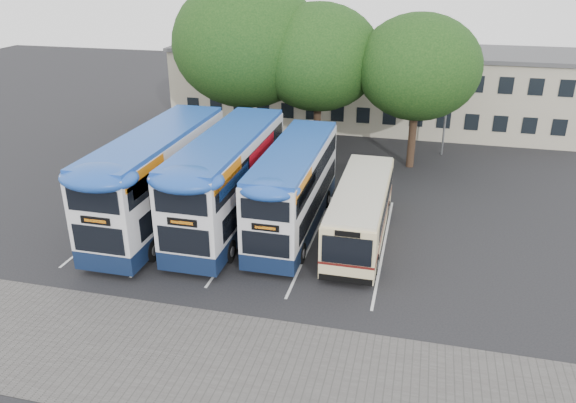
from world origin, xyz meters
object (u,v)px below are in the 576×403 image
(tree_mid, at_px, (319,57))
(bus_dd_mid, at_px, (229,177))
(lamp_post, at_px, (450,83))
(tree_left, at_px, (247,43))
(bus_single, at_px, (361,208))
(tree_right, at_px, (418,67))
(bus_dd_right, at_px, (294,185))
(bus_dd_left, at_px, (159,175))

(tree_mid, bearing_deg, bus_dd_mid, -100.56)
(lamp_post, xyz_separation_m, tree_left, (-13.50, -2.22, 2.47))
(bus_dd_mid, xyz_separation_m, bus_single, (6.73, 0.02, -1.05))
(bus_single, bearing_deg, tree_mid, 110.95)
(bus_single, bearing_deg, tree_right, 80.24)
(tree_mid, relative_size, bus_single, 1.09)
(lamp_post, relative_size, bus_dd_right, 0.87)
(tree_left, relative_size, bus_dd_right, 1.14)
(tree_left, height_order, bus_single, tree_left)
(tree_left, bearing_deg, bus_single, -51.78)
(bus_dd_mid, xyz_separation_m, bus_dd_right, (3.32, 0.32, -0.26))
(tree_right, relative_size, bus_dd_left, 0.84)
(tree_right, height_order, bus_dd_mid, tree_right)
(tree_left, bearing_deg, tree_mid, -2.55)
(bus_dd_left, height_order, bus_dd_right, bus_dd_left)
(bus_dd_mid, bearing_deg, tree_right, 52.39)
(bus_dd_left, bearing_deg, tree_right, 44.51)
(lamp_post, height_order, tree_right, tree_right)
(tree_mid, height_order, bus_dd_left, tree_mid)
(bus_dd_left, xyz_separation_m, bus_dd_mid, (3.50, 0.71, -0.05))
(tree_mid, bearing_deg, bus_single, -69.05)
(lamp_post, distance_m, tree_right, 3.96)
(tree_left, distance_m, bus_dd_right, 14.19)
(bus_dd_left, height_order, bus_dd_mid, bus_dd_left)
(tree_right, distance_m, bus_single, 12.43)
(tree_mid, height_order, bus_single, tree_mid)
(tree_mid, distance_m, bus_single, 13.69)
(bus_dd_right, bearing_deg, tree_right, 63.92)
(tree_left, bearing_deg, bus_dd_left, -93.36)
(bus_dd_left, bearing_deg, bus_single, 4.05)
(tree_right, bearing_deg, bus_dd_mid, -127.61)
(bus_dd_mid, bearing_deg, bus_dd_left, -168.56)
(bus_dd_left, distance_m, bus_dd_right, 6.90)
(tree_mid, distance_m, bus_dd_left, 14.39)
(lamp_post, distance_m, tree_left, 13.90)
(lamp_post, xyz_separation_m, tree_mid, (-8.54, -2.44, 1.74))
(lamp_post, bearing_deg, tree_mid, -164.06)
(tree_mid, xyz_separation_m, tree_right, (6.46, -0.59, -0.26))
(bus_dd_mid, relative_size, bus_single, 1.22)
(bus_dd_right, relative_size, bus_single, 1.10)
(bus_single, bearing_deg, bus_dd_right, 174.93)
(tree_right, distance_m, bus_dd_right, 12.86)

